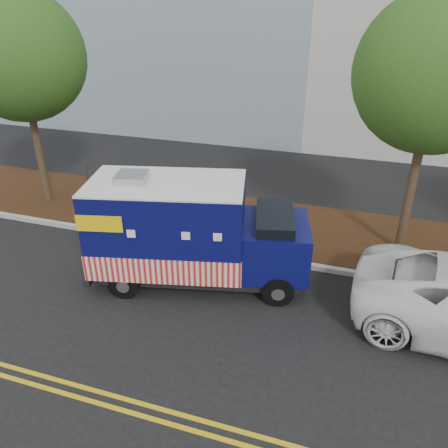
% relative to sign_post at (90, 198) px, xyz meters
% --- Properties ---
extents(ground, '(120.00, 120.00, 0.00)m').
position_rel_sign_post_xyz_m(ground, '(3.41, -1.55, -1.20)').
color(ground, black).
rests_on(ground, ground).
extents(curb, '(120.00, 0.18, 0.15)m').
position_rel_sign_post_xyz_m(curb, '(3.41, -0.15, -1.12)').
color(curb, '#9E9E99').
rests_on(curb, ground).
extents(mulch_strip, '(120.00, 4.00, 0.15)m').
position_rel_sign_post_xyz_m(mulch_strip, '(3.41, 1.95, -1.12)').
color(mulch_strip, black).
rests_on(mulch_strip, ground).
extents(centerline_near, '(120.00, 0.10, 0.01)m').
position_rel_sign_post_xyz_m(centerline_near, '(3.41, -6.00, -1.19)').
color(centerline_near, gold).
rests_on(centerline_near, ground).
extents(centerline_far, '(120.00, 0.10, 0.01)m').
position_rel_sign_post_xyz_m(centerline_far, '(3.41, -6.25, -1.19)').
color(centerline_far, gold).
rests_on(centerline_far, ground).
extents(tree_a, '(4.31, 4.31, 7.51)m').
position_rel_sign_post_xyz_m(tree_a, '(-2.90, 1.37, 4.15)').
color(tree_a, '#38281C').
rests_on(tree_a, ground).
extents(tree_c, '(4.17, 4.17, 7.45)m').
position_rel_sign_post_xyz_m(tree_c, '(9.80, 1.55, 4.16)').
color(tree_c, '#38281C').
rests_on(tree_c, ground).
extents(sign_post, '(0.06, 0.06, 2.40)m').
position_rel_sign_post_xyz_m(sign_post, '(0.00, 0.00, 0.00)').
color(sign_post, '#473828').
rests_on(sign_post, ground).
extents(food_truck, '(6.22, 3.41, 3.11)m').
position_rel_sign_post_xyz_m(food_truck, '(4.16, -1.69, 0.21)').
color(food_truck, black).
rests_on(food_truck, ground).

